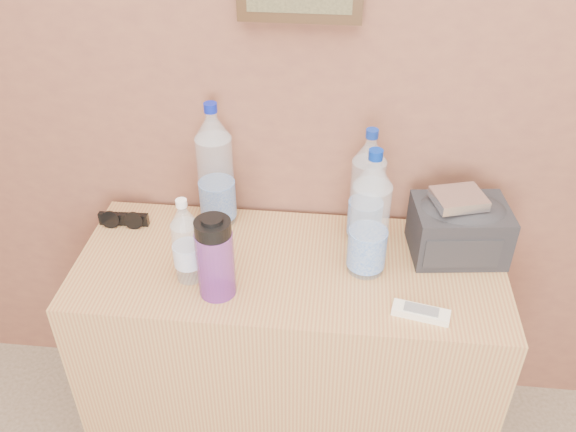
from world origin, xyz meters
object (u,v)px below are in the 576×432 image
object	(u,v)px
sunglasses	(124,219)
ac_remote	(421,313)
nalgene_bottle	(215,257)
toiletry_bag	(459,227)
dresser	(289,355)
pet_large_c	(367,192)
pet_small	(186,245)
pet_large_d	(370,220)
foil_packet	(459,199)
pet_large_b	(216,171)

from	to	relation	value
sunglasses	ac_remote	size ratio (longest dim) A/B	1.05
nalgene_bottle	ac_remote	bearing A→B (deg)	-3.80
toiletry_bag	nalgene_bottle	bearing A→B (deg)	-166.81
dresser	pet_large_c	xyz separation A→B (m)	(0.19, 0.14, 0.50)
pet_small	sunglasses	world-z (taller)	pet_small
pet_large_d	ac_remote	size ratio (longest dim) A/B	2.61
sunglasses	ac_remote	world-z (taller)	sunglasses
pet_large_c	pet_large_d	xyz separation A→B (m)	(0.01, -0.14, 0.01)
pet_small	ac_remote	bearing A→B (deg)	-7.86
toiletry_bag	foil_packet	xyz separation A→B (m)	(-0.02, -0.01, 0.10)
pet_large_c	nalgene_bottle	size ratio (longest dim) A/B	1.48
pet_large_c	nalgene_bottle	xyz separation A→B (m)	(-0.36, -0.27, -0.04)
pet_large_c	pet_large_b	bearing A→B (deg)	174.78
pet_large_d	foil_packet	distance (m)	0.24
pet_large_c	foil_packet	world-z (taller)	pet_large_c
dresser	sunglasses	xyz separation A→B (m)	(-0.49, 0.13, 0.37)
sunglasses	foil_packet	world-z (taller)	foil_packet
pet_small	nalgene_bottle	distance (m)	0.10
toiletry_bag	foil_packet	distance (m)	0.10
pet_large_d	dresser	bearing A→B (deg)	-179.07
dresser	ac_remote	distance (m)	0.52
pet_large_c	pet_large_d	bearing A→B (deg)	-87.66
pet_small	ac_remote	size ratio (longest dim) A/B	1.75
toiletry_bag	pet_small	bearing A→B (deg)	-172.66
dresser	pet_large_b	xyz separation A→B (m)	(-0.22, 0.18, 0.52)
nalgene_bottle	ac_remote	world-z (taller)	nalgene_bottle
pet_large_d	nalgene_bottle	xyz separation A→B (m)	(-0.37, -0.13, -0.05)
pet_small	pet_large_c	bearing A→B (deg)	26.47
pet_small	ac_remote	distance (m)	0.59
pet_large_b	pet_small	bearing A→B (deg)	-95.47
sunglasses	toiletry_bag	distance (m)	0.93
foil_packet	pet_large_c	bearing A→B (deg)	166.84
pet_large_d	pet_large_c	bearing A→B (deg)	92.34
toiletry_bag	dresser	bearing A→B (deg)	-174.34
nalgene_bottle	foil_packet	size ratio (longest dim) A/B	1.80
dresser	pet_large_c	size ratio (longest dim) A/B	3.40
pet_small	sunglasses	distance (m)	0.33
dresser	sunglasses	bearing A→B (deg)	165.47
pet_large_c	ac_remote	xyz separation A→B (m)	(0.14, -0.30, -0.14)
dresser	foil_packet	xyz separation A→B (m)	(0.42, 0.09, 0.53)
pet_large_b	toiletry_bag	xyz separation A→B (m)	(0.66, -0.08, -0.08)
ac_remote	toiletry_bag	world-z (taller)	toiletry_bag
pet_large_b	pet_large_c	distance (m)	0.42
toiletry_bag	foil_packet	size ratio (longest dim) A/B	1.94
nalgene_bottle	sunglasses	bearing A→B (deg)	142.22
pet_small	nalgene_bottle	size ratio (longest dim) A/B	1.06
pet_small	nalgene_bottle	world-z (taller)	pet_small
nalgene_bottle	foil_packet	bearing A→B (deg)	19.94
nalgene_bottle	pet_small	bearing A→B (deg)	150.28
pet_large_c	toiletry_bag	xyz separation A→B (m)	(0.25, -0.04, -0.06)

